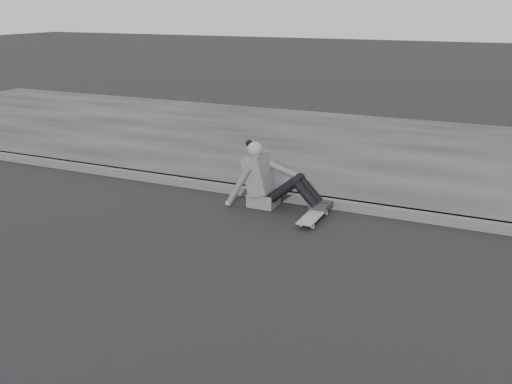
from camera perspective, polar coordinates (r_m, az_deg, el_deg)
ground at (r=5.37m, az=0.69°, el=-10.28°), size 80.00×80.00×0.00m
curb at (r=7.58m, az=8.63°, el=-1.25°), size 24.00×0.16×0.12m
sidewalk at (r=10.40m, az=13.34°, el=3.84°), size 24.00×6.00×0.12m
skateboard at (r=7.13m, az=5.84°, el=-2.31°), size 0.20×0.78×0.09m
seated_woman at (r=7.51m, az=1.22°, el=1.17°), size 1.38×0.46×0.88m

